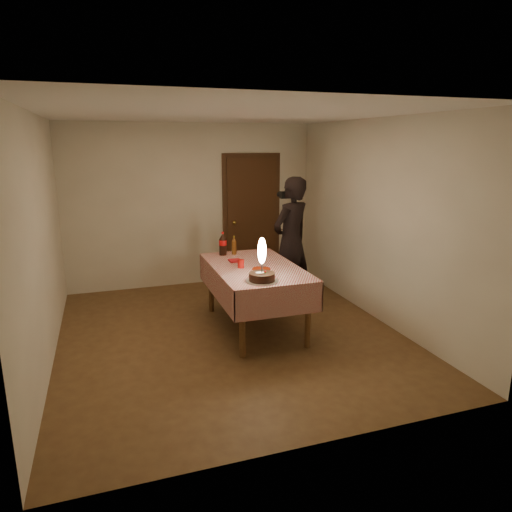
# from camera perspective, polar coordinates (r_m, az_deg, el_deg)

# --- Properties ---
(ground) EXTENTS (4.00, 4.50, 0.01)m
(ground) POSITION_cam_1_polar(r_m,az_deg,el_deg) (5.70, -3.21, -9.73)
(ground) COLOR brown
(ground) RESTS_ON ground
(room_shell) EXTENTS (4.04, 4.54, 2.62)m
(room_shell) POSITION_cam_1_polar(r_m,az_deg,el_deg) (5.34, -3.32, 7.13)
(room_shell) COLOR silver
(room_shell) RESTS_ON ground
(dining_table) EXTENTS (1.02, 1.72, 0.81)m
(dining_table) POSITION_cam_1_polar(r_m,az_deg,el_deg) (5.65, -0.16, -2.31)
(dining_table) COLOR brown
(dining_table) RESTS_ON ground
(birthday_cake) EXTENTS (0.36, 0.36, 0.49)m
(birthday_cake) POSITION_cam_1_polar(r_m,az_deg,el_deg) (4.98, 0.75, -1.89)
(birthday_cake) COLOR white
(birthday_cake) RESTS_ON dining_table
(red_plate) EXTENTS (0.22, 0.22, 0.01)m
(red_plate) POSITION_cam_1_polar(r_m,az_deg,el_deg) (5.48, 0.65, -1.62)
(red_plate) COLOR #BA2B0C
(red_plate) RESTS_ON dining_table
(red_cup) EXTENTS (0.08, 0.08, 0.10)m
(red_cup) POSITION_cam_1_polar(r_m,az_deg,el_deg) (5.53, -1.89, -0.99)
(red_cup) COLOR #A8100B
(red_cup) RESTS_ON dining_table
(clear_cup) EXTENTS (0.07, 0.07, 0.09)m
(clear_cup) POSITION_cam_1_polar(r_m,az_deg,el_deg) (5.54, 0.80, -1.01)
(clear_cup) COLOR white
(clear_cup) RESTS_ON dining_table
(napkin_stack) EXTENTS (0.15, 0.15, 0.02)m
(napkin_stack) POSITION_cam_1_polar(r_m,az_deg,el_deg) (5.85, -2.64, -0.57)
(napkin_stack) COLOR #A81318
(napkin_stack) RESTS_ON dining_table
(cola_bottle) EXTENTS (0.10, 0.10, 0.32)m
(cola_bottle) POSITION_cam_1_polar(r_m,az_deg,el_deg) (6.16, -4.17, 1.52)
(cola_bottle) COLOR black
(cola_bottle) RESTS_ON dining_table
(amber_bottle_left) EXTENTS (0.06, 0.06, 0.25)m
(amber_bottle_left) POSITION_cam_1_polar(r_m,az_deg,el_deg) (6.19, -2.75, 1.28)
(amber_bottle_left) COLOR #5B320F
(amber_bottle_left) RESTS_ON dining_table
(photographer) EXTENTS (0.80, 0.70, 1.83)m
(photographer) POSITION_cam_1_polar(r_m,az_deg,el_deg) (6.57, 4.39, 1.91)
(photographer) COLOR black
(photographer) RESTS_ON ground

